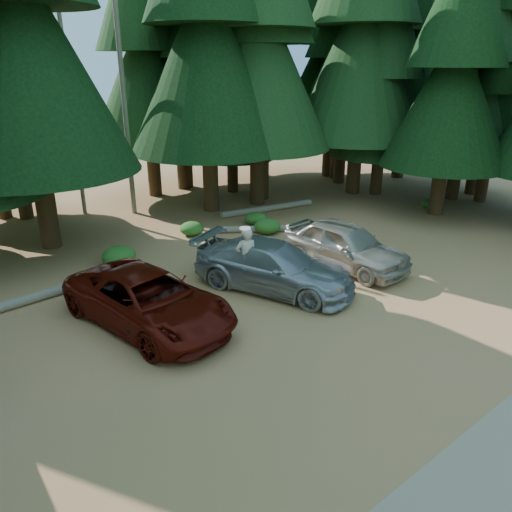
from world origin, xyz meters
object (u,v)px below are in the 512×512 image
object	(u,v)px
log_mid	(255,229)
log_right	(268,208)
silver_minivan_center	(274,266)
log_left	(28,299)
silver_minivan_right	(345,245)
frisbee_player	(246,257)
red_pickup	(148,300)

from	to	relation	value
log_mid	log_right	bearing A→B (deg)	74.28
silver_minivan_center	log_left	distance (m)	8.01
log_left	log_right	xyz separation A→B (m)	(12.73, 3.15, 0.01)
silver_minivan_right	frisbee_player	size ratio (longest dim) A/B	2.48
frisbee_player	log_left	bearing A→B (deg)	-10.27
log_right	silver_minivan_right	bearing A→B (deg)	-97.44
frisbee_player	silver_minivan_right	bearing A→B (deg)	-166.57
log_mid	frisbee_player	bearing A→B (deg)	-97.46
log_mid	log_right	world-z (taller)	log_right
red_pickup	log_left	xyz separation A→B (m)	(-2.41, 3.65, -0.64)
red_pickup	log_right	world-z (taller)	red_pickup
silver_minivan_center	silver_minivan_right	size ratio (longest dim) A/B	1.12
red_pickup	silver_minivan_right	bearing A→B (deg)	-13.63
silver_minivan_center	red_pickup	bearing A→B (deg)	152.40
frisbee_player	silver_minivan_center	bearing A→B (deg)	177.28
red_pickup	log_mid	distance (m)	9.04
red_pickup	silver_minivan_center	xyz separation A→B (m)	(4.46, -0.41, 0.01)
silver_minivan_right	log_right	size ratio (longest dim) A/B	0.96
red_pickup	log_mid	xyz separation A→B (m)	(7.74, 4.63, -0.65)
red_pickup	frisbee_player	world-z (taller)	frisbee_player
silver_minivan_center	frisbee_player	bearing A→B (deg)	133.69
silver_minivan_right	frisbee_player	xyz separation A→B (m)	(-4.24, 0.58, 0.39)
log_left	log_mid	bearing A→B (deg)	2.14
red_pickup	log_left	distance (m)	4.42
log_mid	log_right	xyz separation A→B (m)	(2.58, 2.17, 0.01)
log_left	log_mid	xyz separation A→B (m)	(10.15, 0.98, -0.00)
silver_minivan_right	log_left	bearing A→B (deg)	153.21
silver_minivan_right	log_right	xyz separation A→B (m)	(2.49, 7.40, -0.69)
frisbee_player	log_left	distance (m)	7.12
log_left	red_pickup	bearing A→B (deg)	-59.98
silver_minivan_center	frisbee_player	world-z (taller)	frisbee_player
silver_minivan_center	log_mid	xyz separation A→B (m)	(3.27, 5.04, -0.66)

